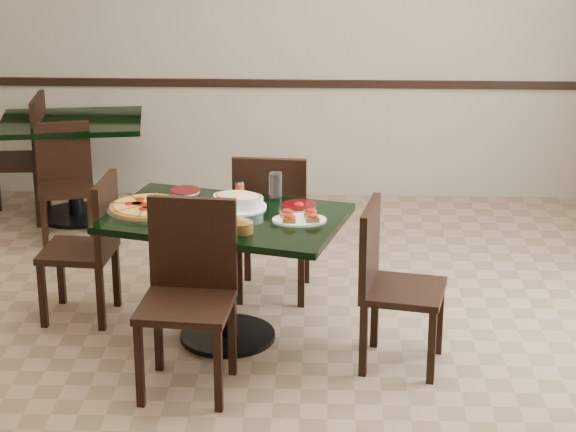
{
  "coord_description": "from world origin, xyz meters",
  "views": [
    {
      "loc": [
        0.25,
        -5.68,
        2.82
      ],
      "look_at": [
        0.05,
        0.0,
        0.8
      ],
      "focal_mm": 70.0,
      "sensor_mm": 36.0,
      "label": 1
    }
  ],
  "objects_px": {
    "lasagna_casserole": "(238,200)",
    "bruschetta_platter": "(299,217)",
    "chair_far": "(272,218)",
    "pepperoni_pizza": "(148,207)",
    "chair_right": "(389,277)",
    "chair_near": "(189,284)",
    "back_chair_left": "(26,151)",
    "main_table": "(226,246)",
    "back_chair_near": "(65,176)",
    "chair_left": "(91,241)",
    "bread_basket": "(237,224)",
    "back_table": "(73,150)"
  },
  "relations": [
    {
      "from": "main_table",
      "to": "chair_far",
      "type": "distance_m",
      "value": 0.61
    },
    {
      "from": "chair_near",
      "to": "back_chair_left",
      "type": "distance_m",
      "value": 2.92
    },
    {
      "from": "chair_left",
      "to": "bread_basket",
      "type": "xyz_separation_m",
      "value": [
        0.9,
        -0.52,
        0.3
      ]
    },
    {
      "from": "chair_far",
      "to": "pepperoni_pizza",
      "type": "relative_size",
      "value": 2.06
    },
    {
      "from": "main_table",
      "to": "back_chair_near",
      "type": "distance_m",
      "value": 2.04
    },
    {
      "from": "back_table",
      "to": "chair_near",
      "type": "relative_size",
      "value": 1.12
    },
    {
      "from": "chair_far",
      "to": "chair_near",
      "type": "distance_m",
      "value": 1.16
    },
    {
      "from": "chair_left",
      "to": "bruschetta_platter",
      "type": "relative_size",
      "value": 2.84
    },
    {
      "from": "back_chair_left",
      "to": "main_table",
      "type": "bearing_deg",
      "value": 35.44
    },
    {
      "from": "back_table",
      "to": "pepperoni_pizza",
      "type": "xyz_separation_m",
      "value": [
        0.86,
        -1.95,
        0.24
      ]
    },
    {
      "from": "lasagna_casserole",
      "to": "bread_basket",
      "type": "xyz_separation_m",
      "value": [
        0.02,
        -0.38,
        -0.01
      ]
    },
    {
      "from": "main_table",
      "to": "back_chair_near",
      "type": "height_order",
      "value": "back_chair_near"
    },
    {
      "from": "back_table",
      "to": "main_table",
      "type": "bearing_deg",
      "value": -65.36
    },
    {
      "from": "back_table",
      "to": "bread_basket",
      "type": "height_order",
      "value": "bread_basket"
    },
    {
      "from": "chair_near",
      "to": "back_chair_left",
      "type": "bearing_deg",
      "value": 126.11
    },
    {
      "from": "main_table",
      "to": "lasagna_casserole",
      "type": "xyz_separation_m",
      "value": [
        0.06,
        0.12,
        0.23
      ]
    },
    {
      "from": "back_chair_left",
      "to": "lasagna_casserole",
      "type": "relative_size",
      "value": 2.9
    },
    {
      "from": "main_table",
      "to": "chair_near",
      "type": "height_order",
      "value": "chair_near"
    },
    {
      "from": "chair_near",
      "to": "bread_basket",
      "type": "xyz_separation_m",
      "value": [
        0.23,
        0.27,
        0.23
      ]
    },
    {
      "from": "chair_near",
      "to": "bruschetta_platter",
      "type": "distance_m",
      "value": 0.74
    },
    {
      "from": "main_table",
      "to": "pepperoni_pizza",
      "type": "bearing_deg",
      "value": -173.75
    },
    {
      "from": "main_table",
      "to": "back_table",
      "type": "relative_size",
      "value": 1.31
    },
    {
      "from": "back_chair_near",
      "to": "back_chair_left",
      "type": "relative_size",
      "value": 0.88
    },
    {
      "from": "back_chair_left",
      "to": "chair_right",
      "type": "bearing_deg",
      "value": 44.16
    },
    {
      "from": "chair_near",
      "to": "bruschetta_platter",
      "type": "xyz_separation_m",
      "value": [
        0.56,
        0.44,
        0.21
      ]
    },
    {
      "from": "bruschetta_platter",
      "to": "chair_right",
      "type": "bearing_deg",
      "value": -23.59
    },
    {
      "from": "chair_near",
      "to": "chair_right",
      "type": "height_order",
      "value": "chair_near"
    },
    {
      "from": "back_chair_near",
      "to": "chair_right",
      "type": "bearing_deg",
      "value": -54.66
    },
    {
      "from": "chair_left",
      "to": "pepperoni_pizza",
      "type": "xyz_separation_m",
      "value": [
        0.38,
        -0.19,
        0.28
      ]
    },
    {
      "from": "bread_basket",
      "to": "back_table",
      "type": "bearing_deg",
      "value": 150.69
    },
    {
      "from": "chair_near",
      "to": "back_chair_left",
      "type": "xyz_separation_m",
      "value": [
        -1.5,
        2.51,
        -0.04
      ]
    },
    {
      "from": "chair_left",
      "to": "back_table",
      "type": "bearing_deg",
      "value": -159.77
    },
    {
      "from": "chair_far",
      "to": "bruschetta_platter",
      "type": "relative_size",
      "value": 3.07
    },
    {
      "from": "chair_left",
      "to": "lasagna_casserole",
      "type": "height_order",
      "value": "chair_left"
    },
    {
      "from": "chair_right",
      "to": "pepperoni_pizza",
      "type": "bearing_deg",
      "value": 87.32
    },
    {
      "from": "main_table",
      "to": "back_table",
      "type": "distance_m",
      "value": 2.41
    },
    {
      "from": "lasagna_casserole",
      "to": "bruschetta_platter",
      "type": "xyz_separation_m",
      "value": [
        0.35,
        -0.21,
        -0.02
      ]
    },
    {
      "from": "bruschetta_platter",
      "to": "chair_left",
      "type": "bearing_deg",
      "value": 161.38
    },
    {
      "from": "main_table",
      "to": "chair_left",
      "type": "height_order",
      "value": "chair_left"
    },
    {
      "from": "chair_far",
      "to": "back_chair_left",
      "type": "xyz_separation_m",
      "value": [
        -1.87,
        1.41,
        -0.01
      ]
    },
    {
      "from": "chair_far",
      "to": "chair_near",
      "type": "xyz_separation_m",
      "value": [
        -0.37,
        -1.1,
        0.03
      ]
    },
    {
      "from": "chair_right",
      "to": "bruschetta_platter",
      "type": "relative_size",
      "value": 2.95
    },
    {
      "from": "back_chair_near",
      "to": "back_chair_left",
      "type": "distance_m",
      "value": 0.54
    },
    {
      "from": "main_table",
      "to": "chair_right",
      "type": "bearing_deg",
      "value": -1.49
    },
    {
      "from": "main_table",
      "to": "chair_right",
      "type": "distance_m",
      "value": 0.94
    },
    {
      "from": "back_table",
      "to": "chair_right",
      "type": "height_order",
      "value": "chair_right"
    },
    {
      "from": "chair_far",
      "to": "bread_basket",
      "type": "relative_size",
      "value": 4.03
    },
    {
      "from": "chair_far",
      "to": "chair_right",
      "type": "xyz_separation_m",
      "value": [
        0.67,
        -0.84,
        -0.02
      ]
    },
    {
      "from": "back_chair_left",
      "to": "bread_basket",
      "type": "relative_size",
      "value": 3.98
    },
    {
      "from": "back_chair_near",
      "to": "bruschetta_platter",
      "type": "relative_size",
      "value": 2.68
    }
  ]
}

